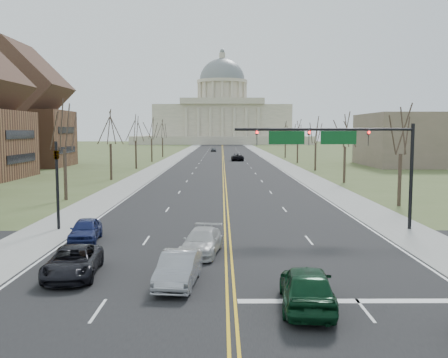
{
  "coord_description": "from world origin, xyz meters",
  "views": [
    {
      "loc": [
        -0.38,
        -20.08,
        6.71
      ],
      "look_at": [
        -0.19,
        18.19,
        3.0
      ],
      "focal_mm": 40.0,
      "sensor_mm": 36.0,
      "label": 1
    }
  ],
  "objects_px": {
    "signal_mast": "(338,145)",
    "car_far_nb": "(237,157)",
    "signal_left": "(57,175)",
    "car_nb_inner_lead": "(307,287)",
    "car_sb_outer_lead": "(73,262)",
    "car_sb_inner_lead": "(178,269)",
    "car_sb_inner_second": "(202,242)",
    "car_sb_outer_second": "(86,230)",
    "car_far_sb": "(214,150)"
  },
  "relations": [
    {
      "from": "signal_mast",
      "to": "car_far_nb",
      "type": "relative_size",
      "value": 2.09
    },
    {
      "from": "signal_left",
      "to": "car_nb_inner_lead",
      "type": "height_order",
      "value": "signal_left"
    },
    {
      "from": "signal_left",
      "to": "car_sb_outer_lead",
      "type": "height_order",
      "value": "signal_left"
    },
    {
      "from": "signal_left",
      "to": "car_nb_inner_lead",
      "type": "xyz_separation_m",
      "value": [
        14.35,
        -15.24,
        -2.88
      ]
    },
    {
      "from": "car_nb_inner_lead",
      "to": "car_sb_inner_lead",
      "type": "bearing_deg",
      "value": -24.67
    },
    {
      "from": "car_sb_inner_second",
      "to": "car_far_nb",
      "type": "bearing_deg",
      "value": 94.87
    },
    {
      "from": "car_sb_inner_lead",
      "to": "car_far_nb",
      "type": "distance_m",
      "value": 91.13
    },
    {
      "from": "car_nb_inner_lead",
      "to": "car_sb_inner_second",
      "type": "height_order",
      "value": "car_nb_inner_lead"
    },
    {
      "from": "signal_left",
      "to": "car_sb_inner_second",
      "type": "xyz_separation_m",
      "value": [
        10.05,
        -6.87,
        -3.03
      ]
    },
    {
      "from": "car_sb_outer_second",
      "to": "car_far_nb",
      "type": "xyz_separation_m",
      "value": [
        11.87,
        82.29,
        0.11
      ]
    },
    {
      "from": "car_nb_inner_lead",
      "to": "car_sb_outer_second",
      "type": "bearing_deg",
      "value": -40.39
    },
    {
      "from": "signal_mast",
      "to": "car_sb_outer_lead",
      "type": "height_order",
      "value": "signal_mast"
    },
    {
      "from": "car_nb_inner_lead",
      "to": "car_sb_inner_lead",
      "type": "xyz_separation_m",
      "value": [
        -5.11,
        2.87,
        -0.11
      ]
    },
    {
      "from": "car_sb_outer_second",
      "to": "car_sb_inner_second",
      "type": "bearing_deg",
      "value": -28.98
    },
    {
      "from": "car_nb_inner_lead",
      "to": "car_sb_inner_second",
      "type": "relative_size",
      "value": 1.05
    },
    {
      "from": "signal_mast",
      "to": "car_sb_outer_second",
      "type": "xyz_separation_m",
      "value": [
        -16.1,
        -3.7,
        -5.05
      ]
    },
    {
      "from": "car_sb_outer_lead",
      "to": "car_sb_outer_second",
      "type": "distance_m",
      "value": 7.47
    },
    {
      "from": "signal_mast",
      "to": "car_sb_inner_lead",
      "type": "relative_size",
      "value": 2.78
    },
    {
      "from": "car_sb_outer_lead",
      "to": "car_nb_inner_lead",
      "type": "bearing_deg",
      "value": -28.08
    },
    {
      "from": "signal_mast",
      "to": "car_sb_inner_lead",
      "type": "xyz_separation_m",
      "value": [
        -9.7,
        -12.37,
        -5.03
      ]
    },
    {
      "from": "signal_mast",
      "to": "car_sb_outer_lead",
      "type": "xyz_separation_m",
      "value": [
        -14.68,
        -11.04,
        -5.08
      ]
    },
    {
      "from": "car_sb_inner_lead",
      "to": "car_sb_inner_second",
      "type": "relative_size",
      "value": 0.94
    },
    {
      "from": "signal_mast",
      "to": "car_far_nb",
      "type": "distance_m",
      "value": 78.86
    },
    {
      "from": "signal_mast",
      "to": "car_nb_inner_lead",
      "type": "height_order",
      "value": "signal_mast"
    },
    {
      "from": "car_sb_outer_lead",
      "to": "car_far_nb",
      "type": "distance_m",
      "value": 90.24
    },
    {
      "from": "car_sb_outer_second",
      "to": "car_far_sb",
      "type": "height_order",
      "value": "car_sb_outer_second"
    },
    {
      "from": "car_sb_inner_second",
      "to": "car_far_sb",
      "type": "distance_m",
      "value": 134.32
    },
    {
      "from": "car_sb_outer_lead",
      "to": "car_far_nb",
      "type": "relative_size",
      "value": 0.84
    },
    {
      "from": "car_far_nb",
      "to": "signal_left",
      "type": "bearing_deg",
      "value": 78.65
    },
    {
      "from": "signal_mast",
      "to": "car_far_sb",
      "type": "distance_m",
      "value": 127.96
    },
    {
      "from": "signal_mast",
      "to": "car_sb_inner_lead",
      "type": "height_order",
      "value": "signal_mast"
    },
    {
      "from": "car_sb_inner_lead",
      "to": "signal_left",
      "type": "bearing_deg",
      "value": 132.04
    },
    {
      "from": "signal_left",
      "to": "car_sb_inner_lead",
      "type": "height_order",
      "value": "signal_left"
    },
    {
      "from": "car_sb_inner_lead",
      "to": "car_sb_outer_lead",
      "type": "relative_size",
      "value": 0.9
    },
    {
      "from": "car_sb_outer_second",
      "to": "car_far_nb",
      "type": "bearing_deg",
      "value": 76.57
    },
    {
      "from": "car_sb_inner_second",
      "to": "car_far_nb",
      "type": "xyz_separation_m",
      "value": [
        4.67,
        85.46,
        0.13
      ]
    },
    {
      "from": "signal_mast",
      "to": "car_sb_inner_lead",
      "type": "bearing_deg",
      "value": -128.11
    },
    {
      "from": "car_nb_inner_lead",
      "to": "car_far_sb",
      "type": "height_order",
      "value": "car_nb_inner_lead"
    },
    {
      "from": "car_far_sb",
      "to": "car_sb_inner_lead",
      "type": "bearing_deg",
      "value": -87.5
    },
    {
      "from": "signal_mast",
      "to": "car_sb_outer_lead",
      "type": "distance_m",
      "value": 19.06
    },
    {
      "from": "car_sb_outer_lead",
      "to": "car_sb_outer_second",
      "type": "relative_size",
      "value": 1.19
    },
    {
      "from": "signal_left",
      "to": "car_far_nb",
      "type": "relative_size",
      "value": 1.04
    },
    {
      "from": "car_nb_inner_lead",
      "to": "car_sb_outer_second",
      "type": "distance_m",
      "value": 16.3
    },
    {
      "from": "car_far_sb",
      "to": "car_sb_outer_lead",
      "type": "bearing_deg",
      "value": -89.56
    },
    {
      "from": "signal_left",
      "to": "car_sb_inner_lead",
      "type": "distance_m",
      "value": 15.73
    },
    {
      "from": "car_sb_inner_lead",
      "to": "car_sb_inner_second",
      "type": "height_order",
      "value": "car_sb_inner_lead"
    },
    {
      "from": "car_sb_outer_lead",
      "to": "signal_mast",
      "type": "bearing_deg",
      "value": 31.48
    },
    {
      "from": "car_nb_inner_lead",
      "to": "car_sb_outer_lead",
      "type": "distance_m",
      "value": 10.93
    },
    {
      "from": "car_sb_inner_second",
      "to": "car_far_sb",
      "type": "xyz_separation_m",
      "value": [
        -1.46,
        134.31,
        -0.01
      ]
    },
    {
      "from": "signal_left",
      "to": "car_sb_inner_lead",
      "type": "relative_size",
      "value": 1.37
    }
  ]
}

